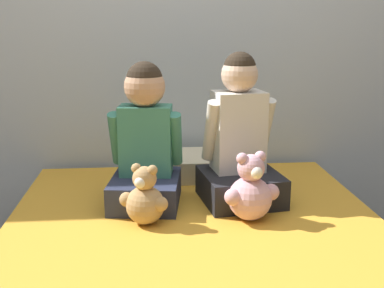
{
  "coord_description": "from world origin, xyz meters",
  "views": [
    {
      "loc": [
        -0.17,
        -1.55,
        1.27
      ],
      "look_at": [
        0.0,
        0.39,
        0.77
      ],
      "focal_mm": 45.0,
      "sensor_mm": 36.0,
      "label": 1
    }
  ],
  "objects": [
    {
      "name": "teddy_bear_held_by_left_child",
      "position": [
        -0.2,
        0.23,
        0.59
      ],
      "size": [
        0.19,
        0.15,
        0.24
      ],
      "rotation": [
        0.0,
        0.0,
        -0.43
      ],
      "color": "tan",
      "rests_on": "bed"
    },
    {
      "name": "child_on_left",
      "position": [
        -0.2,
        0.47,
        0.75
      ],
      "size": [
        0.34,
        0.37,
        0.62
      ],
      "rotation": [
        0.0,
        0.0,
        -0.13
      ],
      "color": "#282D47",
      "rests_on": "bed"
    },
    {
      "name": "pillow_at_headboard",
      "position": [
        0.0,
        0.82,
        0.54
      ],
      "size": [
        0.48,
        0.32,
        0.11
      ],
      "color": "beige",
      "rests_on": "bed"
    },
    {
      "name": "child_on_right",
      "position": [
        0.22,
        0.47,
        0.75
      ],
      "size": [
        0.38,
        0.37,
        0.66
      ],
      "rotation": [
        0.0,
        0.0,
        0.15
      ],
      "color": "black",
      "rests_on": "bed"
    },
    {
      "name": "teddy_bear_held_by_right_child",
      "position": [
        0.22,
        0.23,
        0.6
      ],
      "size": [
        0.23,
        0.18,
        0.28
      ],
      "rotation": [
        0.0,
        0.0,
        0.25
      ],
      "color": "#DBA3B2",
      "rests_on": "bed"
    },
    {
      "name": "wall_behind_bed",
      "position": [
        0.0,
        1.08,
        1.25
      ],
      "size": [
        8.0,
        0.06,
        2.5
      ],
      "color": "silver",
      "rests_on": "ground_plane"
    }
  ]
}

